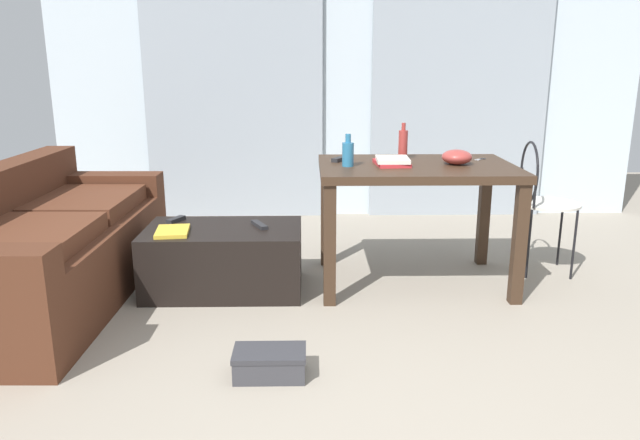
# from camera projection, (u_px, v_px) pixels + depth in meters

# --- Properties ---
(ground_plane) EXTENTS (8.33, 8.33, 0.00)m
(ground_plane) POSITION_uv_depth(u_px,v_px,m) (367.00, 300.00, 3.58)
(ground_plane) COLOR gray
(wall_back) EXTENTS (5.17, 0.10, 2.59)m
(wall_back) POSITION_uv_depth(u_px,v_px,m) (347.00, 70.00, 5.32)
(wall_back) COLOR silver
(wall_back) RESTS_ON ground
(curtains) EXTENTS (3.53, 0.03, 2.34)m
(curtains) POSITION_uv_depth(u_px,v_px,m) (347.00, 85.00, 5.27)
(curtains) COLOR #99A3AD
(curtains) RESTS_ON ground
(couch) EXTENTS (0.87, 2.01, 0.78)m
(couch) POSITION_uv_depth(u_px,v_px,m) (46.00, 249.00, 3.53)
(couch) COLOR #4C2819
(couch) RESTS_ON ground
(coffee_table) EXTENTS (0.94, 0.58, 0.39)m
(coffee_table) POSITION_uv_depth(u_px,v_px,m) (224.00, 259.00, 3.71)
(coffee_table) COLOR black
(coffee_table) RESTS_ON ground
(craft_table) EXTENTS (1.19, 0.82, 0.76)m
(craft_table) POSITION_uv_depth(u_px,v_px,m) (416.00, 182.00, 3.72)
(craft_table) COLOR #382619
(craft_table) RESTS_ON ground
(wire_chair) EXTENTS (0.41, 0.42, 0.88)m
(wire_chair) POSITION_uv_depth(u_px,v_px,m) (539.00, 192.00, 3.94)
(wire_chair) COLOR silver
(wire_chair) RESTS_ON ground
(bottle_near) EXTENTS (0.06, 0.06, 0.23)m
(bottle_near) POSITION_uv_depth(u_px,v_px,m) (403.00, 144.00, 3.87)
(bottle_near) COLOR #99332D
(bottle_near) RESTS_ON craft_table
(bottle_far) EXTENTS (0.07, 0.07, 0.19)m
(bottle_far) POSITION_uv_depth(u_px,v_px,m) (348.00, 153.00, 3.60)
(bottle_far) COLOR teal
(bottle_far) RESTS_ON craft_table
(bowl) EXTENTS (0.18, 0.18, 0.09)m
(bowl) POSITION_uv_depth(u_px,v_px,m) (457.00, 157.00, 3.68)
(bowl) COLOR #9E3833
(bowl) RESTS_ON craft_table
(book_stack) EXTENTS (0.21, 0.27, 0.05)m
(book_stack) POSITION_uv_depth(u_px,v_px,m) (392.00, 161.00, 3.66)
(book_stack) COLOR red
(book_stack) RESTS_ON craft_table
(tv_remote_on_table) EXTENTS (0.13, 0.16, 0.02)m
(tv_remote_on_table) POSITION_uv_depth(u_px,v_px,m) (341.00, 159.00, 3.81)
(tv_remote_on_table) COLOR #232326
(tv_remote_on_table) RESTS_ON craft_table
(scissors) EXTENTS (0.09, 0.09, 0.00)m
(scissors) POSITION_uv_depth(u_px,v_px,m) (481.00, 159.00, 3.87)
(scissors) COLOR #9EA0A5
(scissors) RESTS_ON craft_table
(tv_remote_primary) EXTENTS (0.10, 0.15, 0.03)m
(tv_remote_primary) POSITION_uv_depth(u_px,v_px,m) (176.00, 220.00, 3.81)
(tv_remote_primary) COLOR #232326
(tv_remote_primary) RESTS_ON coffee_table
(tv_remote_secondary) EXTENTS (0.12, 0.18, 0.02)m
(tv_remote_secondary) POSITION_uv_depth(u_px,v_px,m) (259.00, 225.00, 3.69)
(tv_remote_secondary) COLOR #232326
(tv_remote_secondary) RESTS_ON coffee_table
(magazine) EXTENTS (0.21, 0.27, 0.02)m
(magazine) POSITION_uv_depth(u_px,v_px,m) (172.00, 231.00, 3.55)
(magazine) COLOR gold
(magazine) RESTS_ON coffee_table
(shoebox) EXTENTS (0.33, 0.19, 0.13)m
(shoebox) POSITION_uv_depth(u_px,v_px,m) (270.00, 363.00, 2.71)
(shoebox) COLOR #38383D
(shoebox) RESTS_ON ground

